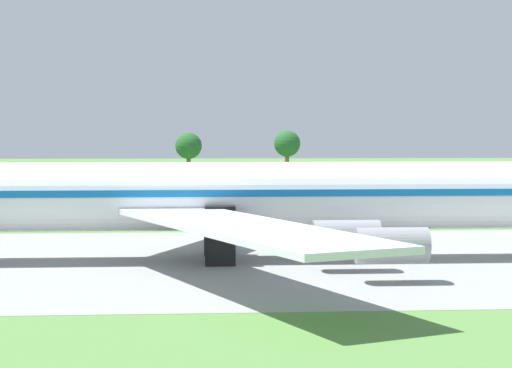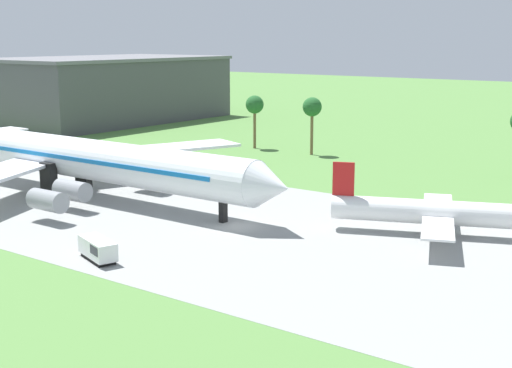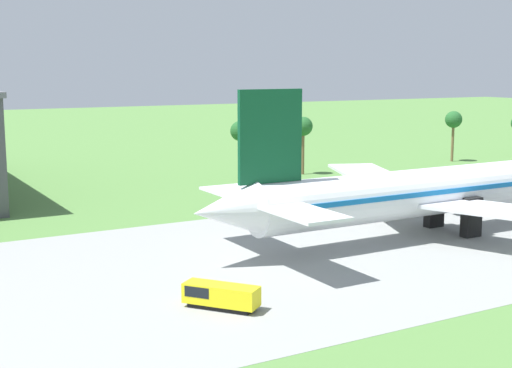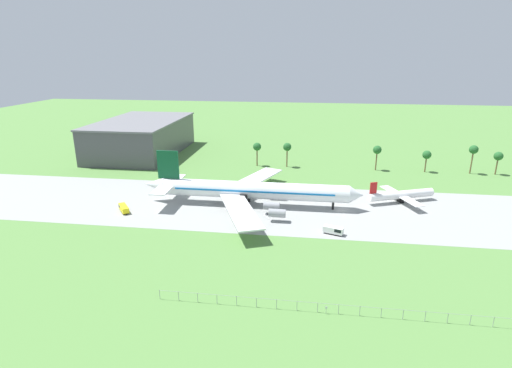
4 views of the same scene
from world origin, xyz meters
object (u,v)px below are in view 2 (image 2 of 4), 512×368
(regional_aircraft, at_px, (437,213))
(catering_van, at_px, (98,249))
(jet_airliner, at_px, (73,157))
(terminal_building, at_px, (107,89))

(regional_aircraft, xyz_separation_m, catering_van, (-23.48, -28.85, -1.41))
(jet_airliner, relative_size, terminal_building, 1.19)
(regional_aircraft, height_order, terminal_building, terminal_building)
(jet_airliner, xyz_separation_m, regional_aircraft, (49.94, 9.77, -2.66))
(catering_van, xyz_separation_m, terminal_building, (-91.55, 84.50, 7.18))
(catering_van, bearing_deg, regional_aircraft, 50.86)
(jet_airliner, distance_m, catering_van, 32.88)
(regional_aircraft, bearing_deg, jet_airliner, -168.93)
(catering_van, bearing_deg, jet_airliner, 144.21)
(terminal_building, bearing_deg, jet_airliner, -45.15)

